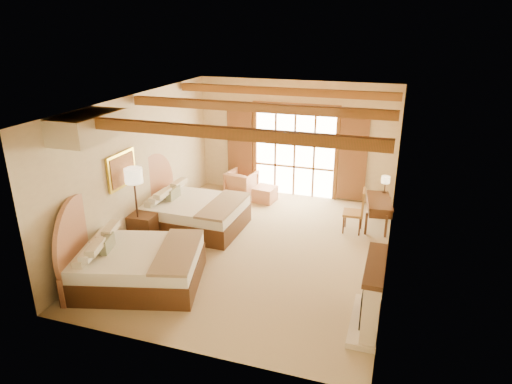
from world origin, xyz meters
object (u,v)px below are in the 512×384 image
at_px(nightstand, 144,228).
at_px(armchair, 241,183).
at_px(bed_near, 129,260).
at_px(desk, 378,212).
at_px(bed_far, 188,209).

relative_size(nightstand, armchair, 0.87).
height_order(bed_near, nightstand, bed_near).
relative_size(bed_near, nightstand, 4.06).
distance_m(armchair, desk, 3.95).
distance_m(nightstand, armchair, 3.61).
xyz_separation_m(nightstand, armchair, (1.06, 3.45, 0.02)).
bearing_deg(nightstand, bed_near, -70.33).
bearing_deg(nightstand, desk, 24.66).
xyz_separation_m(bed_far, armchair, (0.49, 2.43, -0.10)).
relative_size(bed_near, armchair, 3.52).
xyz_separation_m(bed_far, desk, (4.32, 1.49, -0.09)).
relative_size(bed_near, bed_far, 1.18).
relative_size(armchair, desk, 0.59).
height_order(bed_near, bed_far, bed_near).
bearing_deg(bed_far, armchair, 79.94).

